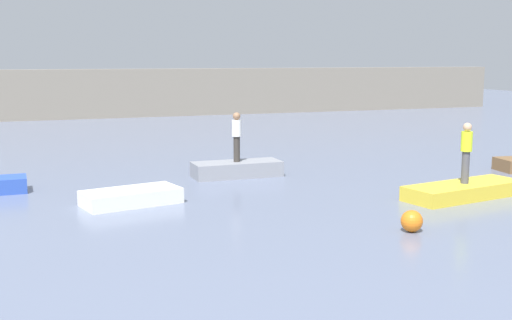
{
  "coord_description": "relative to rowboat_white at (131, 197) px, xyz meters",
  "views": [
    {
      "loc": [
        4.23,
        -16.05,
        4.05
      ],
      "look_at": [
        11.07,
        2.8,
        0.85
      ],
      "focal_mm": 45.48,
      "sensor_mm": 36.0,
      "label": 1
    }
  ],
  "objects": [
    {
      "name": "person_hiviz_shirt",
      "position": [
        9.24,
        -2.43,
        1.21
      ],
      "size": [
        0.32,
        0.32,
        1.76
      ],
      "color": "#4C4C56",
      "rests_on": "rowboat_yellow"
    },
    {
      "name": "mooring_buoy",
      "position": [
        5.7,
        -5.11,
        0.05
      ],
      "size": [
        0.52,
        0.52,
        0.52
      ],
      "primitive_type": "sphere",
      "color": "orange",
      "rests_on": "ground_plane"
    },
    {
      "name": "rowboat_grey",
      "position": [
        4.08,
        3.01,
        0.05
      ],
      "size": [
        3.02,
        1.14,
        0.52
      ],
      "primitive_type": "cube",
      "rotation": [
        0.0,
        0.0,
        0.0
      ],
      "color": "gray",
      "rests_on": "ground_plane"
    },
    {
      "name": "person_white_shirt",
      "position": [
        4.08,
        3.01,
        1.26
      ],
      "size": [
        0.32,
        0.32,
        1.68
      ],
      "color": "#38332D",
      "rests_on": "rowboat_grey"
    },
    {
      "name": "rowboat_yellow",
      "position": [
        9.24,
        -2.43,
        0.0
      ],
      "size": [
        4.01,
        1.96,
        0.42
      ],
      "primitive_type": "cube",
      "rotation": [
        0.0,
        0.0,
        0.18
      ],
      "color": "gold",
      "rests_on": "ground_plane"
    },
    {
      "name": "rowboat_white",
      "position": [
        0.0,
        0.0,
        0.0
      ],
      "size": [
        2.85,
        1.81,
        0.42
      ],
      "primitive_type": "cube",
      "rotation": [
        0.0,
        0.0,
        0.22
      ],
      "color": "white",
      "rests_on": "ground_plane"
    }
  ]
}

